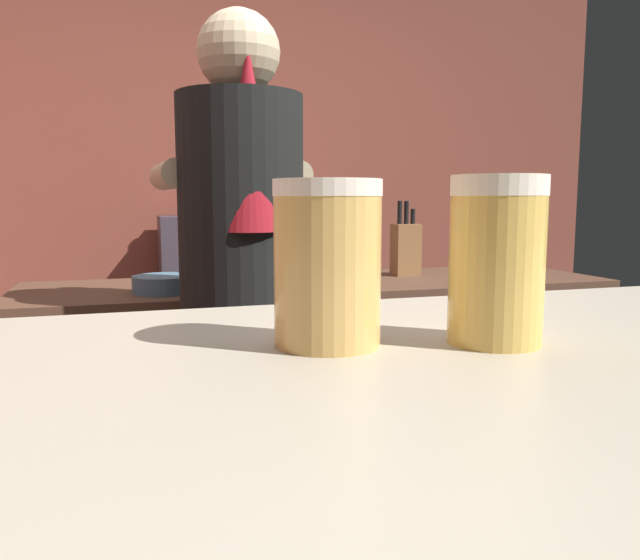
{
  "coord_description": "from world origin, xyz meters",
  "views": [
    {
      "loc": [
        -0.32,
        -1.41,
        1.19
      ],
      "look_at": [
        -0.12,
        -0.75,
        1.1
      ],
      "focal_mm": 35.06,
      "sensor_mm": 36.0,
      "label": 1
    }
  ],
  "objects_px": {
    "bartender": "(243,278)",
    "chefs_knife": "(301,283)",
    "mixing_bowl": "(164,284)",
    "bottle_vinegar": "(205,199)",
    "bottle_soy": "(191,200)",
    "pint_glass_far": "(496,260)",
    "knife_block": "(406,248)",
    "bottle_olive_oil": "(269,199)",
    "bottle_hot_sauce": "(254,196)",
    "pint_glass_near": "(327,263)"
  },
  "relations": [
    {
      "from": "mixing_bowl",
      "to": "bottle_vinegar",
      "type": "height_order",
      "value": "bottle_vinegar"
    },
    {
      "from": "chefs_knife",
      "to": "mixing_bowl",
      "type": "bearing_deg",
      "value": 178.36
    },
    {
      "from": "pint_glass_near",
      "to": "bottle_vinegar",
      "type": "distance_m",
      "value": 2.97
    },
    {
      "from": "pint_glass_near",
      "to": "bottle_olive_oil",
      "type": "xyz_separation_m",
      "value": [
        0.61,
        2.98,
        0.05
      ]
    },
    {
      "from": "chefs_knife",
      "to": "bottle_olive_oil",
      "type": "relative_size",
      "value": 1.03
    },
    {
      "from": "bottle_vinegar",
      "to": "bottle_hot_sauce",
      "type": "bearing_deg",
      "value": -23.07
    },
    {
      "from": "chefs_knife",
      "to": "bottle_soy",
      "type": "distance_m",
      "value": 1.3
    },
    {
      "from": "bottle_olive_oil",
      "to": "mixing_bowl",
      "type": "bearing_deg",
      "value": -115.04
    },
    {
      "from": "pint_glass_near",
      "to": "bottle_hot_sauce",
      "type": "relative_size",
      "value": 0.46
    },
    {
      "from": "bottle_soy",
      "to": "bottle_olive_oil",
      "type": "height_order",
      "value": "bottle_olive_oil"
    },
    {
      "from": "mixing_bowl",
      "to": "bottle_olive_oil",
      "type": "relative_size",
      "value": 0.85
    },
    {
      "from": "pint_glass_far",
      "to": "bottle_olive_oil",
      "type": "bearing_deg",
      "value": 80.76
    },
    {
      "from": "bottle_soy",
      "to": "chefs_knife",
      "type": "bearing_deg",
      "value": -78.44
    },
    {
      "from": "bartender",
      "to": "pint_glass_far",
      "type": "xyz_separation_m",
      "value": [
        -0.03,
        -1.28,
        0.17
      ]
    },
    {
      "from": "mixing_bowl",
      "to": "bottle_soy",
      "type": "relative_size",
      "value": 0.92
    },
    {
      "from": "bottle_hot_sauce",
      "to": "bottle_vinegar",
      "type": "distance_m",
      "value": 0.27
    },
    {
      "from": "knife_block",
      "to": "bottle_hot_sauce",
      "type": "relative_size",
      "value": 1.08
    },
    {
      "from": "chefs_knife",
      "to": "bottle_olive_oil",
      "type": "distance_m",
      "value": 1.38
    },
    {
      "from": "mixing_bowl",
      "to": "bottle_vinegar",
      "type": "distance_m",
      "value": 1.43
    },
    {
      "from": "chefs_knife",
      "to": "pint_glass_near",
      "type": "bearing_deg",
      "value": -113.98
    },
    {
      "from": "bottle_soy",
      "to": "bottle_hot_sauce",
      "type": "bearing_deg",
      "value": -7.32
    },
    {
      "from": "bottle_olive_oil",
      "to": "bottle_vinegar",
      "type": "bearing_deg",
      "value": -175.76
    },
    {
      "from": "knife_block",
      "to": "pint_glass_far",
      "type": "relative_size",
      "value": 2.27
    },
    {
      "from": "bartender",
      "to": "mixing_bowl",
      "type": "bearing_deg",
      "value": 26.03
    },
    {
      "from": "bartender",
      "to": "pint_glass_near",
      "type": "distance_m",
      "value": 1.27
    },
    {
      "from": "bottle_olive_oil",
      "to": "chefs_knife",
      "type": "bearing_deg",
      "value": -97.66
    },
    {
      "from": "knife_block",
      "to": "bottle_hot_sauce",
      "type": "bearing_deg",
      "value": 109.83
    },
    {
      "from": "mixing_bowl",
      "to": "pint_glass_near",
      "type": "distance_m",
      "value": 1.61
    },
    {
      "from": "bartender",
      "to": "bottle_olive_oil",
      "type": "distance_m",
      "value": 1.81
    },
    {
      "from": "knife_block",
      "to": "mixing_bowl",
      "type": "height_order",
      "value": "knife_block"
    },
    {
      "from": "bottle_hot_sauce",
      "to": "bottle_soy",
      "type": "xyz_separation_m",
      "value": [
        -0.33,
        0.04,
        -0.02
      ]
    },
    {
      "from": "bottle_vinegar",
      "to": "chefs_knife",
      "type": "bearing_deg",
      "value": -82.34
    },
    {
      "from": "mixing_bowl",
      "to": "chefs_knife",
      "type": "xyz_separation_m",
      "value": [
        0.47,
        0.06,
        -0.02
      ]
    },
    {
      "from": "chefs_knife",
      "to": "bottle_hot_sauce",
      "type": "height_order",
      "value": "bottle_hot_sauce"
    },
    {
      "from": "bartender",
      "to": "chefs_knife",
      "type": "bearing_deg",
      "value": -37.89
    },
    {
      "from": "bartender",
      "to": "mixing_bowl",
      "type": "relative_size",
      "value": 8.52
    },
    {
      "from": "pint_glass_far",
      "to": "bottle_olive_oil",
      "type": "height_order",
      "value": "bottle_olive_oil"
    },
    {
      "from": "chefs_knife",
      "to": "bottle_olive_oil",
      "type": "height_order",
      "value": "bottle_olive_oil"
    },
    {
      "from": "pint_glass_near",
      "to": "bottle_soy",
      "type": "height_order",
      "value": "bottle_soy"
    },
    {
      "from": "knife_block",
      "to": "bottle_olive_oil",
      "type": "relative_size",
      "value": 1.24
    },
    {
      "from": "chefs_knife",
      "to": "pint_glass_near",
      "type": "height_order",
      "value": "pint_glass_near"
    },
    {
      "from": "bartender",
      "to": "chefs_knife",
      "type": "xyz_separation_m",
      "value": [
        0.28,
        0.41,
        -0.08
      ]
    },
    {
      "from": "bottle_hot_sauce",
      "to": "bartender",
      "type": "bearing_deg",
      "value": -102.36
    },
    {
      "from": "chefs_knife",
      "to": "bottle_vinegar",
      "type": "relative_size",
      "value": 1.06
    },
    {
      "from": "bottle_soy",
      "to": "pint_glass_far",
      "type": "bearing_deg",
      "value": -91.12
    },
    {
      "from": "knife_block",
      "to": "bottle_olive_oil",
      "type": "bearing_deg",
      "value": 103.06
    },
    {
      "from": "knife_block",
      "to": "bottle_vinegar",
      "type": "relative_size",
      "value": 1.28
    },
    {
      "from": "pint_glass_near",
      "to": "chefs_knife",
      "type": "bearing_deg",
      "value": 75.23
    },
    {
      "from": "bartender",
      "to": "bottle_olive_oil",
      "type": "relative_size",
      "value": 7.26
    },
    {
      "from": "knife_block",
      "to": "bottle_olive_oil",
      "type": "xyz_separation_m",
      "value": [
        -0.28,
        1.2,
        0.19
      ]
    }
  ]
}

